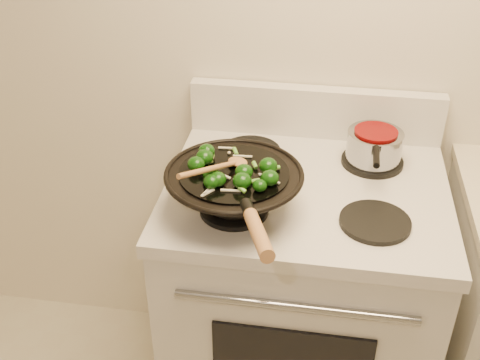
# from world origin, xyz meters

# --- Properties ---
(stove) EXTENTS (0.78, 0.67, 1.08)m
(stove) POSITION_xyz_m (-0.15, 1.17, 0.47)
(stove) COLOR silver
(stove) RESTS_ON ground
(wok) EXTENTS (0.35, 0.57, 0.18)m
(wok) POSITION_xyz_m (-0.33, 1.02, 0.99)
(wok) COLOR black
(wok) RESTS_ON stove
(stirfry) EXTENTS (0.24, 0.24, 0.04)m
(stirfry) POSITION_xyz_m (-0.33, 1.00, 1.06)
(stirfry) COLOR #0D3508
(stirfry) RESTS_ON wok
(wooden_spoon) EXTENTS (0.14, 0.23, 0.08)m
(wooden_spoon) POSITION_xyz_m (-0.36, 1.00, 1.07)
(wooden_spoon) COLOR #A47040
(wooden_spoon) RESTS_ON wok
(saucepan) EXTENTS (0.16, 0.26, 0.09)m
(saucepan) POSITION_xyz_m (0.03, 1.32, 0.98)
(saucepan) COLOR gray
(saucepan) RESTS_ON stove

